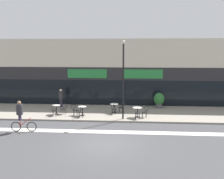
% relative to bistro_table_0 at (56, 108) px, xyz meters
% --- Properties ---
extents(ground_plane, '(120.00, 120.00, 0.00)m').
position_rel_bistro_table_0_xyz_m(ground_plane, '(4.54, -6.14, -0.66)').
color(ground_plane, '#424244').
extents(sidewalk_slab, '(40.00, 5.50, 0.12)m').
position_rel_bistro_table_0_xyz_m(sidewalk_slab, '(4.54, 1.11, -0.60)').
color(sidewalk_slab, gray).
rests_on(sidewalk_slab, ground).
extents(storefront_facade, '(40.00, 4.06, 6.37)m').
position_rel_bistro_table_0_xyz_m(storefront_facade, '(4.54, 5.83, 2.51)').
color(storefront_facade, beige).
rests_on(storefront_facade, ground).
extents(bike_lane_stripe, '(36.00, 0.70, 0.01)m').
position_rel_bistro_table_0_xyz_m(bike_lane_stripe, '(4.54, -3.95, -0.65)').
color(bike_lane_stripe, silver).
rests_on(bike_lane_stripe, ground).
extents(bistro_table_0, '(0.65, 0.65, 0.76)m').
position_rel_bistro_table_0_xyz_m(bistro_table_0, '(0.00, 0.00, 0.00)').
color(bistro_table_0, black).
rests_on(bistro_table_0, sidewalk_slab).
extents(bistro_table_1, '(0.68, 0.68, 0.75)m').
position_rel_bistro_table_0_xyz_m(bistro_table_1, '(2.20, -0.28, -0.00)').
color(bistro_table_1, black).
rests_on(bistro_table_1, sidewalk_slab).
extents(bistro_table_2, '(0.70, 0.70, 0.74)m').
position_rel_bistro_table_0_xyz_m(bistro_table_2, '(4.70, 0.94, -0.01)').
color(bistro_table_2, black).
rests_on(bistro_table_2, sidewalk_slab).
extents(bistro_table_3, '(0.74, 0.74, 0.78)m').
position_rel_bistro_table_0_xyz_m(bistro_table_3, '(6.60, -0.49, 0.02)').
color(bistro_table_3, black).
rests_on(bistro_table_3, sidewalk_slab).
extents(cafe_chair_0_near, '(0.41, 0.58, 0.90)m').
position_rel_bistro_table_0_xyz_m(cafe_chair_0_near, '(-0.00, -0.63, -0.02)').
color(cafe_chair_0_near, black).
rests_on(cafe_chair_0_near, sidewalk_slab).
extents(cafe_chair_0_side, '(0.60, 0.45, 0.90)m').
position_rel_bistro_table_0_xyz_m(cafe_chair_0_side, '(0.62, -0.01, -0.02)').
color(cafe_chair_0_side, black).
rests_on(cafe_chair_0_side, sidewalk_slab).
extents(cafe_chair_1_near, '(0.41, 0.58, 0.90)m').
position_rel_bistro_table_0_xyz_m(cafe_chair_1_near, '(2.20, -0.90, -0.02)').
color(cafe_chair_1_near, black).
rests_on(cafe_chair_1_near, sidewalk_slab).
extents(cafe_chair_1_side, '(0.58, 0.42, 0.90)m').
position_rel_bistro_table_0_xyz_m(cafe_chair_1_side, '(1.57, -0.28, -0.02)').
color(cafe_chair_1_side, black).
rests_on(cafe_chair_1_side, sidewalk_slab).
extents(cafe_chair_2_near, '(0.43, 0.59, 0.90)m').
position_rel_bistro_table_0_xyz_m(cafe_chair_2_near, '(4.69, 0.32, -0.02)').
color(cafe_chair_2_near, black).
rests_on(cafe_chair_2_near, sidewalk_slab).
extents(cafe_chair_2_side, '(0.60, 0.45, 0.90)m').
position_rel_bistro_table_0_xyz_m(cafe_chair_2_side, '(5.32, 0.93, -0.02)').
color(cafe_chair_2_side, black).
rests_on(cafe_chair_2_side, sidewalk_slab).
extents(cafe_chair_3_near, '(0.42, 0.58, 0.90)m').
position_rel_bistro_table_0_xyz_m(cafe_chair_3_near, '(6.60, -1.11, -0.02)').
color(cafe_chair_3_near, black).
rests_on(cafe_chair_3_near, sidewalk_slab).
extents(cafe_chair_3_side, '(0.59, 0.44, 0.90)m').
position_rel_bistro_table_0_xyz_m(cafe_chair_3_side, '(7.22, -0.48, -0.02)').
color(cafe_chair_3_side, black).
rests_on(cafe_chair_3_side, sidewalk_slab).
extents(planter_pot, '(0.94, 0.94, 1.39)m').
position_rel_bistro_table_0_xyz_m(planter_pot, '(8.64, 2.98, 0.21)').
color(planter_pot, '#4C4C51').
rests_on(planter_pot, sidewalk_slab).
extents(lamp_post, '(0.26, 0.26, 5.94)m').
position_rel_bistro_table_0_xyz_m(lamp_post, '(5.49, -1.06, 2.85)').
color(lamp_post, black).
rests_on(lamp_post, sidewalk_slab).
extents(cyclist_0, '(1.70, 0.52, 2.07)m').
position_rel_bistro_table_0_xyz_m(cyclist_0, '(-1.15, -4.28, 0.54)').
color(cyclist_0, black).
rests_on(cyclist_0, ground).
extents(pedestrian_near_end, '(0.50, 0.50, 1.69)m').
position_rel_bistro_table_0_xyz_m(pedestrian_near_end, '(-0.30, 2.61, 0.47)').
color(pedestrian_near_end, '#382D47').
rests_on(pedestrian_near_end, sidewalk_slab).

